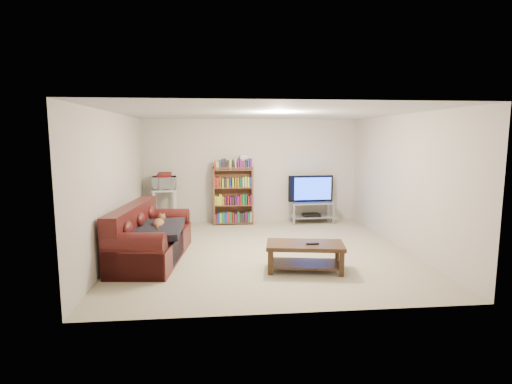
{
  "coord_description": "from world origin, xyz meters",
  "views": [
    {
      "loc": [
        -0.81,
        -6.77,
        2.01
      ],
      "look_at": [
        -0.1,
        0.4,
        1.0
      ],
      "focal_mm": 28.0,
      "sensor_mm": 36.0,
      "label": 1
    }
  ],
  "objects": [
    {
      "name": "shelf_clutter",
      "position": [
        -0.34,
        2.28,
        1.42
      ],
      "size": [
        0.67,
        0.2,
        0.28
      ],
      "rotation": [
        0.0,
        0.0,
        0.0
      ],
      "color": "silver",
      "rests_on": "bookshelf"
    },
    {
      "name": "wall_left",
      "position": [
        -2.5,
        0.0,
        1.2
      ],
      "size": [
        0.0,
        5.0,
        5.0
      ],
      "primitive_type": "plane",
      "rotation": [
        1.57,
        0.0,
        1.57
      ],
      "color": "beige",
      "rests_on": "ground"
    },
    {
      "name": "tv_stand",
      "position": [
        1.38,
        2.2,
        0.33
      ],
      "size": [
        1.0,
        0.48,
        0.49
      ],
      "rotation": [
        0.0,
        0.0,
        0.04
      ],
      "color": "#999EA3",
      "rests_on": "floor"
    },
    {
      "name": "cat",
      "position": [
        -1.77,
        -0.23,
        0.59
      ],
      "size": [
        0.29,
        0.6,
        0.17
      ],
      "primitive_type": null,
      "rotation": [
        0.0,
        0.0,
        -0.11
      ],
      "color": "brown",
      "rests_on": "sofa"
    },
    {
      "name": "dvd_player",
      "position": [
        1.38,
        2.2,
        0.19
      ],
      "size": [
        0.4,
        0.29,
        0.06
      ],
      "primitive_type": "cube",
      "rotation": [
        0.0,
        0.0,
        0.04
      ],
      "color": "black",
      "rests_on": "tv_stand"
    },
    {
      "name": "floor",
      "position": [
        0.0,
        0.0,
        0.0
      ],
      "size": [
        5.0,
        5.0,
        0.0
      ],
      "primitive_type": "plane",
      "color": "beige",
      "rests_on": "ground"
    },
    {
      "name": "sofa",
      "position": [
        -1.96,
        -0.26,
        0.32
      ],
      "size": [
        1.13,
        2.19,
        0.9
      ],
      "rotation": [
        0.0,
        0.0,
        -0.11
      ],
      "color": "#441311",
      "rests_on": "floor"
    },
    {
      "name": "blanket",
      "position": [
        -1.79,
        -0.42,
        0.53
      ],
      "size": [
        0.84,
        1.08,
        0.18
      ],
      "primitive_type": "cube",
      "rotation": [
        0.05,
        -0.04,
        -0.03
      ],
      "color": "black",
      "rests_on": "sofa"
    },
    {
      "name": "remote",
      "position": [
        0.59,
        -1.13,
        0.43
      ],
      "size": [
        0.19,
        0.06,
        0.02
      ],
      "primitive_type": "cube",
      "rotation": [
        0.0,
        0.0,
        -0.02
      ],
      "color": "black",
      "rests_on": "coffee_table"
    },
    {
      "name": "game_boxes",
      "position": [
        -1.97,
        2.14,
        1.15
      ],
      "size": [
        0.33,
        0.29,
        0.05
      ],
      "primitive_type": "cube",
      "rotation": [
        0.0,
        0.0,
        0.08
      ],
      "color": "maroon",
      "rests_on": "microwave"
    },
    {
      "name": "microwave",
      "position": [
        -1.97,
        2.14,
        0.98
      ],
      "size": [
        0.54,
        0.39,
        0.29
      ],
      "primitive_type": "imported",
      "rotation": [
        0.0,
        0.0,
        0.08
      ],
      "color": "silver",
      "rests_on": "microwave_stand"
    },
    {
      "name": "bookshelf",
      "position": [
        -0.44,
        2.26,
        0.68
      ],
      "size": [
        0.91,
        0.29,
        1.32
      ],
      "rotation": [
        0.0,
        0.0,
        0.0
      ],
      "color": "brown",
      "rests_on": "floor"
    },
    {
      "name": "ceiling",
      "position": [
        0.0,
        0.0,
        2.4
      ],
      "size": [
        5.0,
        5.0,
        0.0
      ],
      "primitive_type": "plane",
      "rotation": [
        3.14,
        0.0,
        0.0
      ],
      "color": "white",
      "rests_on": "ground"
    },
    {
      "name": "microwave_stand",
      "position": [
        -1.97,
        2.14,
        0.54
      ],
      "size": [
        0.55,
        0.42,
        0.84
      ],
      "rotation": [
        0.0,
        0.0,
        0.08
      ],
      "color": "silver",
      "rests_on": "floor"
    },
    {
      "name": "wall_right",
      "position": [
        2.5,
        0.0,
        1.2
      ],
      "size": [
        0.0,
        5.0,
        5.0
      ],
      "primitive_type": "plane",
      "rotation": [
        1.57,
        0.0,
        -1.57
      ],
      "color": "beige",
      "rests_on": "ground"
    },
    {
      "name": "wall_back",
      "position": [
        0.0,
        2.5,
        1.2
      ],
      "size": [
        5.0,
        0.0,
        5.0
      ],
      "primitive_type": "plane",
      "rotation": [
        1.57,
        0.0,
        0.0
      ],
      "color": "beige",
      "rests_on": "ground"
    },
    {
      "name": "wall_front",
      "position": [
        0.0,
        -2.5,
        1.2
      ],
      "size": [
        5.0,
        0.0,
        5.0
      ],
      "primitive_type": "plane",
      "rotation": [
        -1.57,
        0.0,
        0.0
      ],
      "color": "beige",
      "rests_on": "ground"
    },
    {
      "name": "television",
      "position": [
        1.38,
        2.2,
        0.8
      ],
      "size": [
        1.06,
        0.18,
        0.61
      ],
      "primitive_type": "imported",
      "rotation": [
        0.0,
        0.0,
        3.18
      ],
      "color": "black",
      "rests_on": "tv_stand"
    },
    {
      "name": "coffee_table",
      "position": [
        0.5,
        -1.06,
        0.29
      ],
      "size": [
        1.23,
        0.76,
        0.42
      ],
      "rotation": [
        0.0,
        0.0,
        -0.17
      ],
      "color": "#382313",
      "rests_on": "floor"
    }
  ]
}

